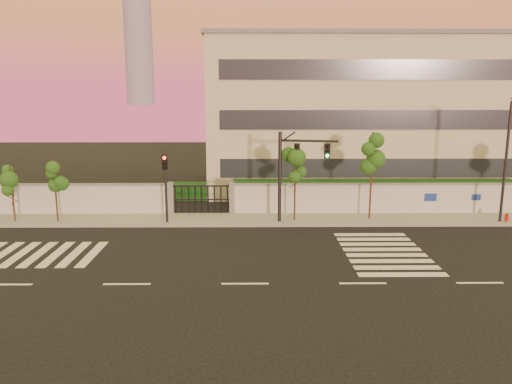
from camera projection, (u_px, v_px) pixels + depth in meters
ground at (245, 284)px, 21.12m from camera, size 120.00×120.00×0.00m
sidewalk at (247, 220)px, 31.40m from camera, size 60.00×3.00×0.15m
perimeter_wall at (249, 199)px, 32.67m from camera, size 60.00×0.36×2.20m
hedge_row at (264, 194)px, 35.41m from camera, size 41.00×4.25×1.80m
institutional_building at (356, 114)px, 41.53m from camera, size 24.40×12.40×12.25m
road_markings at (214, 255)px, 24.79m from camera, size 57.00×7.62×0.02m
street_tree_b at (12, 181)px, 30.31m from camera, size 1.32×1.05×3.61m
street_tree_c at (55, 176)px, 30.25m from camera, size 1.30×1.04×4.05m
street_tree_d at (296, 168)px, 30.47m from camera, size 1.42×1.13×4.65m
street_tree_e at (372, 156)px, 30.67m from camera, size 1.50×1.19×5.57m
traffic_signal_main at (292, 166)px, 30.01m from camera, size 3.55×0.89×5.65m
traffic_signal_secondary at (166, 179)px, 29.97m from camera, size 0.35×0.34×4.44m
streetlight_east at (508, 156)px, 29.73m from camera, size 0.47×1.88×7.81m
fire_hydrant at (507, 218)px, 30.65m from camera, size 0.25×0.25×0.68m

